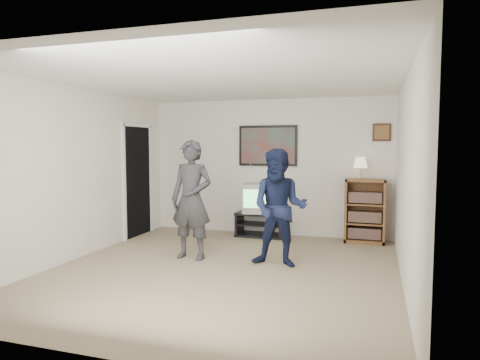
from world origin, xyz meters
The scene contains 13 objects.
room_shell centered at (0.00, 0.35, 1.25)m, with size 4.51×5.00×2.51m.
media_stand centered at (-0.06, 2.23, 0.22)m, with size 0.88×0.49×0.44m.
crt_television centered at (-0.06, 2.23, 0.70)m, with size 0.62×0.52×0.52m, color #A4A49F, non-canonical shape.
bookshelf centered at (1.76, 2.28, 0.54)m, with size 0.66×0.38×1.09m, color brown, non-canonical shape.
table_lamp centered at (1.67, 2.30, 1.28)m, with size 0.24×0.24×0.38m, color beige, non-canonical shape.
person_tall centered at (-0.64, 0.44, 0.87)m, with size 0.64×0.42×1.74m, color #2E2E31.
person_short centered at (0.67, 0.44, 0.81)m, with size 0.79×0.61×1.62m, color #141B38.
controller_left centered at (-0.61, 0.69, 1.27)m, with size 0.03×0.11×0.03m, color white.
controller_right centered at (0.70, 0.68, 1.07)m, with size 0.04×0.13×0.04m, color white.
poster centered at (0.00, 2.48, 1.65)m, with size 1.10×0.03×0.75m, color black.
air_vent centered at (-0.55, 2.48, 1.95)m, with size 0.28×0.02×0.14m, color white.
small_picture centered at (2.00, 2.48, 1.88)m, with size 0.30×0.03×0.30m, color #381C12.
doorway centered at (-2.23, 1.60, 1.00)m, with size 0.03×0.85×2.00m, color black.
Camera 1 is at (1.90, -5.24, 1.67)m, focal length 32.00 mm.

